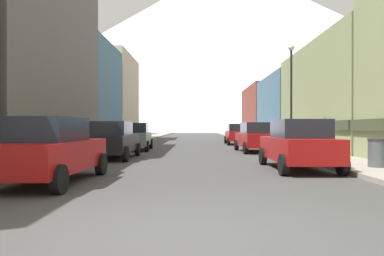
% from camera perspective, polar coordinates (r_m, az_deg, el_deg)
% --- Properties ---
extents(ground_plane, '(400.00, 400.00, 0.00)m').
position_cam_1_polar(ground_plane, '(5.32, -1.16, -16.48)').
color(ground_plane, '#3E3E3E').
extents(sidewalk_left, '(2.50, 100.00, 0.15)m').
position_cam_1_polar(sidewalk_left, '(40.63, -8.53, -1.85)').
color(sidewalk_left, gray).
rests_on(sidewalk_left, ground).
extents(sidewalk_right, '(2.50, 100.00, 0.15)m').
position_cam_1_polar(sidewalk_right, '(40.58, 9.18, -1.85)').
color(sidewalk_right, gray).
rests_on(sidewalk_right, ground).
extents(storefront_left_2, '(9.23, 9.28, 9.13)m').
position_cam_1_polar(storefront_left_2, '(35.28, -19.63, 4.87)').
color(storefront_left_2, slate).
rests_on(storefront_left_2, ground).
extents(storefront_left_3, '(8.06, 10.97, 10.10)m').
position_cam_1_polar(storefront_left_3, '(44.99, -14.36, 4.47)').
color(storefront_left_3, beige).
rests_on(storefront_left_3, ground).
extents(storefront_right_1, '(7.13, 13.98, 6.98)m').
position_cam_1_polar(storefront_right_1, '(26.41, 24.65, 4.16)').
color(storefront_right_1, '#8C9966').
rests_on(storefront_right_1, ground).
extents(storefront_right_2, '(9.69, 11.82, 6.71)m').
position_cam_1_polar(storefront_right_2, '(39.29, 18.41, 2.68)').
color(storefront_right_2, slate).
rests_on(storefront_right_2, ground).
extents(storefront_right_3, '(9.57, 13.62, 7.11)m').
position_cam_1_polar(storefront_right_3, '(52.04, 13.86, 2.29)').
color(storefront_right_3, brown).
rests_on(storefront_right_3, ground).
extents(car_left_0, '(2.17, 4.45, 1.78)m').
position_cam_1_polar(car_left_0, '(10.51, -21.59, -3.24)').
color(car_left_0, '#9E1111').
rests_on(car_left_0, ground).
extents(car_left_1, '(2.06, 4.40, 1.78)m').
position_cam_1_polar(car_left_1, '(17.67, -12.39, -1.84)').
color(car_left_1, black).
rests_on(car_left_1, ground).
extents(car_left_2, '(2.26, 4.49, 1.78)m').
position_cam_1_polar(car_left_2, '(23.96, -8.97, -1.30)').
color(car_left_2, slate).
rests_on(car_left_2, ground).
extents(car_right_0, '(2.09, 4.42, 1.78)m').
position_cam_1_polar(car_right_0, '(13.37, 16.39, -2.50)').
color(car_right_0, '#9E1111').
rests_on(car_right_0, ground).
extents(car_right_1, '(2.22, 4.47, 1.78)m').
position_cam_1_polar(car_right_1, '(22.07, 10.06, -1.43)').
color(car_right_1, '#9E1111').
rests_on(car_right_1, ground).
extents(car_right_2, '(2.09, 4.42, 1.78)m').
position_cam_1_polar(car_right_2, '(31.42, 7.20, -0.94)').
color(car_right_2, '#9E1111').
rests_on(car_right_2, ground).
extents(trash_bin_right, '(0.59, 0.59, 0.98)m').
position_cam_1_polar(trash_bin_right, '(13.88, 27.12, -3.47)').
color(trash_bin_right, '#4C5156').
rests_on(trash_bin_right, sidewalk_right).
extents(potted_plant_1, '(0.67, 0.67, 0.93)m').
position_cam_1_polar(potted_plant_1, '(21.08, -19.31, -2.17)').
color(potted_plant_1, brown).
rests_on(potted_plant_1, sidewalk_left).
extents(pedestrian_0, '(0.36, 0.36, 1.69)m').
position_cam_1_polar(pedestrian_0, '(31.64, 11.65, -0.88)').
color(pedestrian_0, navy).
rests_on(pedestrian_0, sidewalk_right).
extents(pedestrian_1, '(0.36, 0.36, 1.54)m').
position_cam_1_polar(pedestrian_1, '(23.51, -15.27, -1.45)').
color(pedestrian_1, maroon).
rests_on(pedestrian_1, sidewalk_left).
extents(pedestrian_2, '(0.36, 0.36, 1.68)m').
position_cam_1_polar(pedestrian_2, '(18.21, 20.11, -1.69)').
color(pedestrian_2, navy).
rests_on(pedestrian_2, sidewalk_right).
extents(streetlamp_right, '(0.36, 0.36, 5.86)m').
position_cam_1_polar(streetlamp_right, '(20.45, 15.38, 7.10)').
color(streetlamp_right, black).
rests_on(streetlamp_right, sidewalk_right).
extents(mountain_backdrop, '(357.32, 357.32, 121.65)m').
position_cam_1_polar(mountain_backdrop, '(272.76, 5.85, 12.76)').
color(mountain_backdrop, silver).
rests_on(mountain_backdrop, ground).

